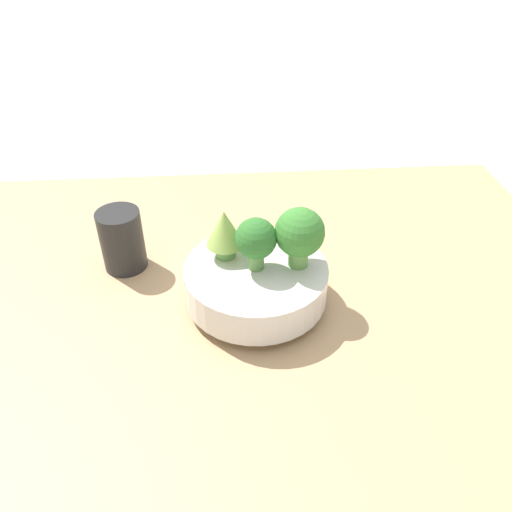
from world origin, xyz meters
name	(u,v)px	position (x,y,z in m)	size (l,w,h in m)	color
ground_plane	(241,309)	(0.00, 0.00, 0.00)	(6.00, 6.00, 0.00)	beige
table	(241,298)	(0.00, 0.00, 0.02)	(1.12, 0.76, 0.05)	tan
bowl	(256,282)	(-0.02, 0.04, 0.09)	(0.21, 0.21, 0.07)	silver
broccoli_floret_center	(256,240)	(-0.02, 0.04, 0.16)	(0.06, 0.06, 0.08)	#609347
romanesco_piece_near	(225,230)	(0.02, 0.01, 0.16)	(0.05, 0.05, 0.08)	#609347
broccoli_floret_left	(300,234)	(-0.08, 0.04, 0.17)	(0.07, 0.07, 0.09)	#6BA34C
cup	(122,240)	(0.18, -0.07, 0.10)	(0.07, 0.07, 0.10)	black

